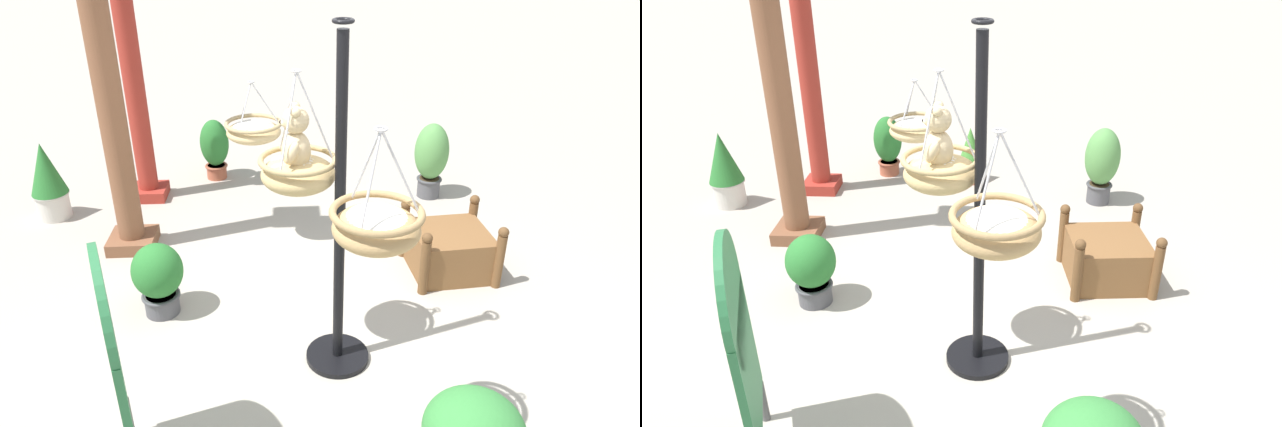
# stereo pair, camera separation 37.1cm
# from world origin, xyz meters

# --- Properties ---
(ground_plane) EXTENTS (40.00, 40.00, 0.00)m
(ground_plane) POSITION_xyz_m (0.00, 0.00, 0.00)
(ground_plane) COLOR #A8A093
(display_pole_central) EXTENTS (0.44, 0.44, 2.31)m
(display_pole_central) POSITION_xyz_m (-0.11, -0.03, 0.71)
(display_pole_central) COLOR black
(display_pole_central) RESTS_ON ground
(hanging_basket_with_teddy) EXTENTS (0.50, 0.50, 0.76)m
(hanging_basket_with_teddy) POSITION_xyz_m (0.04, 0.22, 1.38)
(hanging_basket_with_teddy) COLOR tan
(teddy_bear) EXTENTS (0.29, 0.25, 0.43)m
(teddy_bear) POSITION_xyz_m (0.04, 0.25, 1.57)
(teddy_bear) COLOR #D1B789
(hanging_basket_left_high) EXTENTS (0.45, 0.45, 0.60)m
(hanging_basket_left_high) POSITION_xyz_m (-0.91, -0.12, 1.50)
(hanging_basket_left_high) COLOR tan
(hanging_basket_right_low) EXTENTS (0.51, 0.51, 0.54)m
(hanging_basket_right_low) POSITION_xyz_m (1.61, 0.57, 1.11)
(hanging_basket_right_low) COLOR tan
(greenhouse_pillar_left) EXTENTS (0.40, 0.40, 2.56)m
(greenhouse_pillar_left) POSITION_xyz_m (2.65, 1.82, 1.23)
(greenhouse_pillar_left) COLOR #9E2D23
(greenhouse_pillar_left) RESTS_ON ground
(greenhouse_pillar_right) EXTENTS (0.44, 0.44, 2.92)m
(greenhouse_pillar_right) POSITION_xyz_m (1.56, 1.76, 1.41)
(greenhouse_pillar_right) COLOR brown
(greenhouse_pillar_right) RESTS_ON ground
(wooden_planter_box) EXTENTS (0.75, 0.78, 0.56)m
(wooden_planter_box) POSITION_xyz_m (0.97, -1.09, 0.22)
(wooden_planter_box) COLOR brown
(wooden_planter_box) RESTS_ON ground
(potted_plant_flowering_red) EXTENTS (0.37, 0.37, 0.84)m
(potted_plant_flowering_red) POSITION_xyz_m (2.48, -1.27, 0.46)
(potted_plant_flowering_red) COLOR #4C4C51
(potted_plant_flowering_red) RESTS_ON ground
(potted_plant_bushy_green) EXTENTS (0.33, 0.33, 0.65)m
(potted_plant_bushy_green) POSITION_xyz_m (2.99, 0.14, 0.32)
(potted_plant_bushy_green) COLOR #AD563D
(potted_plant_bushy_green) RESTS_ON ground
(potted_plant_small_succulent) EXTENTS (0.36, 0.36, 0.81)m
(potted_plant_small_succulent) POSITION_xyz_m (2.22, 2.71, 0.41)
(potted_plant_small_succulent) COLOR beige
(potted_plant_small_succulent) RESTS_ON ground
(potted_plant_trailing_ivy) EXTENTS (0.33, 0.33, 0.71)m
(potted_plant_trailing_ivy) POSITION_xyz_m (3.14, 1.12, 0.38)
(potted_plant_trailing_ivy) COLOR #AD563D
(potted_plant_trailing_ivy) RESTS_ON ground
(potted_plant_broad_leaf) EXTENTS (0.39, 0.39, 0.60)m
(potted_plant_broad_leaf) POSITION_xyz_m (0.51, 1.30, 0.33)
(potted_plant_broad_leaf) COLOR #4C4C51
(potted_plant_broad_leaf) RESTS_ON ground
(display_sign_board) EXTENTS (0.67, 0.28, 1.47)m
(display_sign_board) POSITION_xyz_m (-1.02, 1.17, 0.87)
(display_sign_board) COLOR #286B3D
(display_sign_board) RESTS_ON ground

